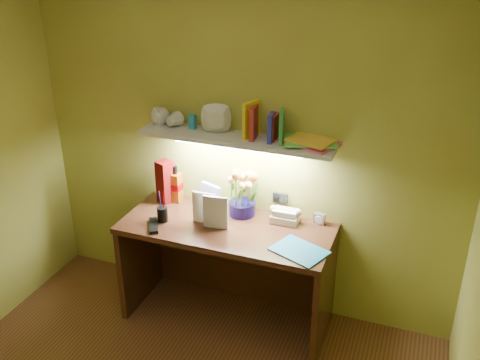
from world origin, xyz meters
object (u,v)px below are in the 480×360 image
(desk_clock, at_px, (319,218))
(whisky_bottle, at_px, (176,184))
(telephone, at_px, (285,214))
(desk, at_px, (227,273))
(flower_bouquet, at_px, (242,193))

(desk_clock, distance_m, whisky_bottle, 1.04)
(telephone, bearing_deg, desk_clock, 12.53)
(desk, height_order, whisky_bottle, whisky_bottle)
(flower_bouquet, height_order, telephone, flower_bouquet)
(telephone, bearing_deg, whisky_bottle, 177.66)
(flower_bouquet, bearing_deg, desk, -101.80)
(flower_bouquet, xyz_separation_m, whisky_bottle, (-0.51, 0.02, -0.02))
(whisky_bottle, bearing_deg, desk_clock, 2.10)
(flower_bouquet, distance_m, desk_clock, 0.54)
(desk_clock, bearing_deg, telephone, -159.79)
(desk_clock, height_order, whisky_bottle, whisky_bottle)
(desk_clock, bearing_deg, whisky_bottle, -171.45)
(desk_clock, bearing_deg, desk, -150.08)
(desk, relative_size, desk_clock, 18.34)
(desk, distance_m, whisky_bottle, 0.72)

